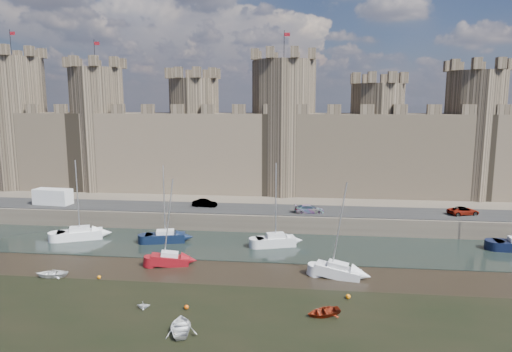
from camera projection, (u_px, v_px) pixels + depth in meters
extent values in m
plane|color=black|center=(222.00, 343.00, 35.47)|extent=(160.00, 160.00, 0.00)
cube|color=black|center=(257.00, 246.00, 58.99)|extent=(160.00, 12.00, 0.08)
cube|color=#4C443A|center=(276.00, 186.00, 94.10)|extent=(160.00, 60.00, 2.50)
cube|color=black|center=(264.00, 209.00, 68.39)|extent=(160.00, 7.00, 0.10)
cube|color=#42382B|center=(272.00, 153.00, 81.00)|extent=(100.00, 9.00, 14.00)
cylinder|color=#42382B|center=(17.00, 123.00, 85.57)|extent=(11.00, 11.00, 24.00)
cylinder|color=black|center=(11.00, 44.00, 83.23)|extent=(0.10, 0.10, 5.00)
cube|color=maroon|center=(12.00, 33.00, 82.89)|extent=(1.00, 0.03, 0.60)
cylinder|color=#42382B|center=(99.00, 129.00, 83.94)|extent=(10.00, 10.00, 22.00)
cylinder|color=black|center=(95.00, 54.00, 81.76)|extent=(0.10, 0.10, 5.00)
cube|color=maroon|center=(97.00, 43.00, 81.42)|extent=(1.00, 0.03, 0.60)
cylinder|color=#42382B|center=(194.00, 135.00, 82.08)|extent=(9.00, 9.00, 20.00)
cylinder|color=#42382B|center=(283.00, 128.00, 80.05)|extent=(11.00, 11.00, 23.00)
cylinder|color=black|center=(284.00, 45.00, 77.79)|extent=(0.10, 0.10, 5.00)
cube|color=maroon|center=(287.00, 34.00, 77.44)|extent=(1.00, 0.03, 0.60)
cylinder|color=#42382B|center=(376.00, 140.00, 78.58)|extent=(9.00, 9.00, 19.00)
cylinder|color=#42382B|center=(473.00, 135.00, 76.62)|extent=(10.00, 10.00, 21.00)
imported|color=gray|center=(53.00, 202.00, 71.30)|extent=(3.32, 1.69, 1.08)
imported|color=gray|center=(205.00, 203.00, 69.92)|extent=(3.82, 1.59, 1.23)
imported|color=gray|center=(309.00, 209.00, 66.16)|extent=(4.43, 2.29, 1.23)
imported|color=gray|center=(463.00, 211.00, 65.02)|extent=(4.79, 3.29, 1.22)
cube|color=silver|center=(53.00, 197.00, 71.44)|extent=(5.96, 2.85, 2.51)
cube|color=white|center=(80.00, 235.00, 61.83)|extent=(6.19, 4.37, 1.18)
cube|color=silver|center=(80.00, 229.00, 61.70)|extent=(2.98, 2.47, 0.53)
cylinder|color=silver|center=(77.00, 196.00, 60.96)|extent=(0.14, 0.14, 9.63)
cube|color=black|center=(165.00, 238.00, 60.53)|extent=(5.48, 3.19, 1.12)
cube|color=silver|center=(165.00, 232.00, 60.39)|extent=(2.56, 1.91, 0.51)
cylinder|color=silver|center=(164.00, 200.00, 59.69)|extent=(0.14, 0.14, 9.20)
cube|color=silver|center=(276.00, 242.00, 58.80)|extent=(5.37, 3.34, 1.18)
cube|color=silver|center=(276.00, 235.00, 58.66)|extent=(2.53, 1.96, 0.54)
cylinder|color=silver|center=(276.00, 201.00, 57.92)|extent=(0.14, 0.14, 9.65)
cube|color=maroon|center=(170.00, 261.00, 52.12)|extent=(4.59, 2.66, 1.10)
cube|color=silver|center=(170.00, 254.00, 51.99)|extent=(2.14, 1.60, 0.50)
cylinder|color=silver|center=(169.00, 218.00, 51.31)|extent=(0.14, 0.14, 8.99)
cube|color=silver|center=(338.00, 272.00, 48.58)|extent=(5.06, 2.75, 1.13)
cube|color=silver|center=(338.00, 265.00, 48.45)|extent=(2.34, 1.69, 0.51)
cylinder|color=silver|center=(339.00, 225.00, 47.74)|extent=(0.14, 0.14, 9.21)
imported|color=silver|center=(181.00, 327.00, 37.15)|extent=(3.36, 4.07, 0.73)
imported|color=silver|center=(143.00, 305.00, 41.20)|extent=(1.37, 1.24, 0.64)
imported|color=maroon|center=(323.00, 313.00, 39.84)|extent=(3.43, 2.87, 0.61)
imported|color=silver|center=(52.00, 274.00, 48.72)|extent=(3.65, 2.97, 0.67)
sphere|color=#D95009|center=(186.00, 307.00, 41.10)|extent=(0.43, 0.43, 0.43)
sphere|color=orange|center=(99.00, 277.00, 48.17)|extent=(0.37, 0.37, 0.37)
sphere|color=orange|center=(348.00, 297.00, 43.27)|extent=(0.48, 0.48, 0.48)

